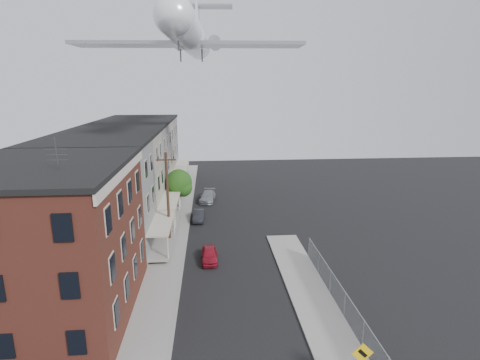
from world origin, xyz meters
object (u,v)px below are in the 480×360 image
at_px(warning_sign, 362,359).
at_px(utility_pole, 168,198).
at_px(car_mid, 199,215).
at_px(street_tree, 180,184).
at_px(car_near, 209,255).
at_px(airplane, 190,37).
at_px(car_far, 208,196).

bearing_deg(warning_sign, utility_pole, 120.48).
bearing_deg(warning_sign, car_mid, 108.63).
distance_m(utility_pole, street_tree, 10.00).
relative_size(car_near, airplane, 0.13).
height_order(car_near, car_far, car_far).
bearing_deg(street_tree, utility_pole, -91.89).
relative_size(warning_sign, airplane, 0.11).
bearing_deg(warning_sign, airplane, 108.80).
distance_m(warning_sign, utility_pole, 22.25).
distance_m(utility_pole, car_near, 6.83).
relative_size(street_tree, car_near, 1.52).
bearing_deg(car_mid, car_far, 83.38).
bearing_deg(warning_sign, car_far, 103.01).
relative_size(car_near, car_mid, 0.97).
bearing_deg(car_mid, warning_sign, -70.13).
xyz_separation_m(street_tree, car_far, (3.29, 3.87, -2.80)).
height_order(street_tree, car_far, street_tree).
distance_m(warning_sign, street_tree, 30.96).
relative_size(street_tree, car_mid, 1.48).
distance_m(car_mid, car_far, 7.40).
bearing_deg(utility_pole, car_mid, 68.08).
xyz_separation_m(warning_sign, car_mid, (-8.60, 25.50, -1.30)).
xyz_separation_m(car_near, car_mid, (-1.20, 10.40, -0.00)).
xyz_separation_m(utility_pole, airplane, (2.25, 7.25, 15.16)).
distance_m(street_tree, car_near, 14.57).
bearing_deg(airplane, car_near, -82.13).
distance_m(car_far, airplane, 20.32).
bearing_deg(car_far, car_mid, -90.49).
height_order(car_far, airplane, airplane).
relative_size(warning_sign, car_mid, 0.80).
height_order(car_near, airplane, airplane).
xyz_separation_m(warning_sign, car_far, (-7.59, 32.82, -1.24)).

